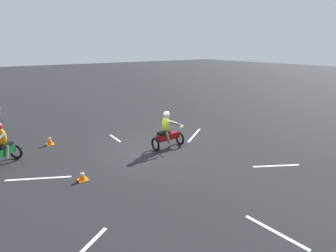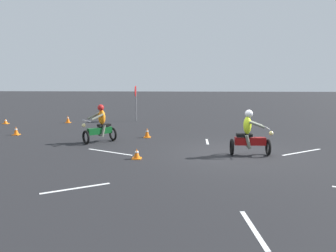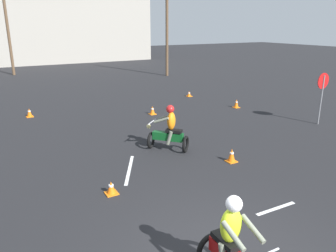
{
  "view_description": "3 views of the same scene",
  "coord_description": "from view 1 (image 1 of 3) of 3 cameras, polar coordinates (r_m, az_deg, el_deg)",
  "views": [
    {
      "loc": [
        -9.03,
        5.74,
        4.28
      ],
      "look_at": [
        -0.28,
        -0.52,
        1.0
      ],
      "focal_mm": 28.0,
      "sensor_mm": 36.0,
      "label": 1
    },
    {
      "loc": [
        -12.02,
        1.85,
        2.75
      ],
      "look_at": [
        0.77,
        2.51,
        0.9
      ],
      "focal_mm": 35.0,
      "sensor_mm": 36.0,
      "label": 2
    },
    {
      "loc": [
        -3.49,
        -4.0,
        4.29
      ],
      "look_at": [
        1.83,
        5.53,
        0.9
      ],
      "focal_mm": 35.0,
      "sensor_mm": 36.0,
      "label": 3
    }
  ],
  "objects": [
    {
      "name": "traffic_cone_mid_center",
      "position": [
        9.27,
        -18.13,
        -10.25
      ],
      "size": [
        0.32,
        0.32,
        0.36
      ],
      "color": "orange",
      "rests_on": "ground"
    },
    {
      "name": "lane_stripe_e",
      "position": [
        13.0,
        -11.44,
        -2.6
      ],
      "size": [
        1.22,
        0.13,
        0.01
      ],
      "primitive_type": "cube",
      "rotation": [
        0.0,
        0.0,
        1.55
      ],
      "color": "silver",
      "rests_on": "ground"
    },
    {
      "name": "traffic_cone_far_left",
      "position": [
        12.99,
        -24.35,
        -2.82
      ],
      "size": [
        0.32,
        0.32,
        0.46
      ],
      "color": "orange",
      "rests_on": "ground"
    },
    {
      "name": "ground_plane",
      "position": [
        11.52,
        -2.94,
        -4.87
      ],
      "size": [
        120.0,
        120.0,
        0.0
      ],
      "primitive_type": "plane",
      "color": "black"
    },
    {
      "name": "motorcycle_rider_background",
      "position": [
        11.45,
        -32.54,
        -3.9
      ],
      "size": [
        1.39,
        1.44,
        1.66
      ],
      "rotation": [
        0.0,
        0.0,
        0.74
      ],
      "color": "black",
      "rests_on": "ground"
    },
    {
      "name": "lane_stripe_sw",
      "position": [
        10.69,
        22.48,
        -7.99
      ],
      "size": [
        0.98,
        1.6,
        0.01
      ],
      "primitive_type": "cube",
      "rotation": [
        0.0,
        0.0,
        5.76
      ],
      "color": "silver",
      "rests_on": "ground"
    },
    {
      "name": "motorcycle_rider_foreground",
      "position": [
        11.31,
        -0.15,
        -1.36
      ],
      "size": [
        0.7,
        1.51,
        1.66
      ],
      "rotation": [
        0.0,
        0.0,
        3.13
      ],
      "color": "black",
      "rests_on": "ground"
    },
    {
      "name": "lane_stripe_w",
      "position": [
        7.27,
        22.34,
        -20.53
      ],
      "size": [
        1.62,
        0.24,
        0.01
      ],
      "primitive_type": "cube",
      "rotation": [
        0.0,
        0.0,
        4.8
      ],
      "color": "silver",
      "rests_on": "ground"
    },
    {
      "name": "lane_stripe_ne",
      "position": [
        10.03,
        -26.37,
        -10.18
      ],
      "size": [
        1.1,
        1.94,
        0.01
      ],
      "primitive_type": "cube",
      "rotation": [
        0.0,
        0.0,
        2.65
      ],
      "color": "silver",
      "rests_on": "ground"
    },
    {
      "name": "lane_stripe_se",
      "position": [
        13.25,
        5.77,
        -1.96
      ],
      "size": [
        1.28,
        1.86,
        0.01
      ],
      "primitive_type": "cube",
      "rotation": [
        0.0,
        0.0,
        6.87
      ],
      "color": "silver",
      "rests_on": "ground"
    }
  ]
}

